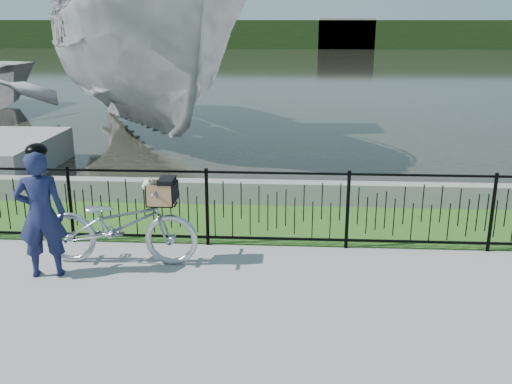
{
  "coord_description": "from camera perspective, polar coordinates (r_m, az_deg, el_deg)",
  "views": [
    {
      "loc": [
        0.17,
        -6.08,
        3.17
      ],
      "look_at": [
        -0.26,
        1.0,
        1.0
      ],
      "focal_mm": 40.0,
      "sensor_mm": 36.0,
      "label": 1
    }
  ],
  "objects": [
    {
      "name": "ground",
      "position": [
        6.86,
        1.7,
        -10.52
      ],
      "size": [
        120.0,
        120.0,
        0.0
      ],
      "primitive_type": "plane",
      "color": "gray",
      "rests_on": "ground"
    },
    {
      "name": "grass_strip",
      "position": [
        9.24,
        2.22,
        -3.05
      ],
      "size": [
        60.0,
        2.0,
        0.01
      ],
      "primitive_type": "cube",
      "color": "#33601E",
      "rests_on": "ground"
    },
    {
      "name": "water",
      "position": [
        39.21,
        3.29,
        12.31
      ],
      "size": [
        120.0,
        120.0,
        0.0
      ],
      "primitive_type": "plane",
      "color": "black",
      "rests_on": "ground"
    },
    {
      "name": "quay_wall",
      "position": [
        10.13,
        2.36,
        -0.07
      ],
      "size": [
        60.0,
        0.3,
        0.4
      ],
      "primitive_type": "cube",
      "color": "gray",
      "rests_on": "ground"
    },
    {
      "name": "fence",
      "position": [
        8.11,
        2.1,
        -1.67
      ],
      "size": [
        14.0,
        0.06,
        1.15
      ],
      "primitive_type": null,
      "color": "black",
      "rests_on": "ground"
    },
    {
      "name": "far_treeline",
      "position": [
        66.11,
        3.45,
        15.5
      ],
      "size": [
        120.0,
        6.0,
        3.0
      ],
      "primitive_type": "cube",
      "color": "#223C17",
      "rests_on": "ground"
    },
    {
      "name": "far_building_left",
      "position": [
        66.62,
        -12.84,
        15.56
      ],
      "size": [
        8.0,
        4.0,
        4.0
      ],
      "primitive_type": "cube",
      "color": "#AFA48D",
      "rests_on": "ground"
    },
    {
      "name": "far_building_right",
      "position": [
        64.87,
        8.95,
        15.39
      ],
      "size": [
        6.0,
        3.0,
        3.2
      ],
      "primitive_type": "cube",
      "color": "#AFA48D",
      "rests_on": "ground"
    },
    {
      "name": "bicycle_rig",
      "position": [
        7.78,
        -13.38,
        -3.13
      ],
      "size": [
        2.08,
        0.72,
        1.21
      ],
      "color": "#AFB4BC",
      "rests_on": "ground"
    },
    {
      "name": "cyclist",
      "position": [
        7.6,
        -20.74,
        -1.9
      ],
      "size": [
        0.68,
        0.53,
        1.72
      ],
      "color": "#171C40",
      "rests_on": "ground"
    },
    {
      "name": "boat_near",
      "position": [
        16.49,
        -11.61,
        13.41
      ],
      "size": [
        9.05,
        11.78,
        6.1
      ],
      "color": "#ABAAAA",
      "rests_on": "water"
    }
  ]
}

